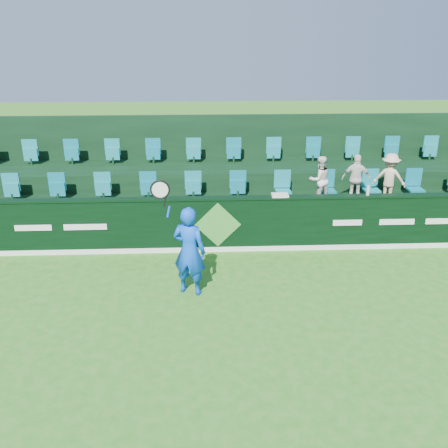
{
  "coord_description": "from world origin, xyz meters",
  "views": [
    {
      "loc": [
        -0.34,
        -7.04,
        5.05
      ],
      "look_at": [
        0.1,
        2.8,
        1.15
      ],
      "focal_mm": 40.0,
      "sensor_mm": 36.0,
      "label": 1
    }
  ],
  "objects_px": {
    "tennis_player": "(189,250)",
    "drinks_bottle": "(368,190)",
    "spectator_right": "(389,178)",
    "towel": "(280,195)",
    "spectator_middle": "(356,179)",
    "spectator_left": "(320,180)"
  },
  "relations": [
    {
      "from": "drinks_bottle",
      "to": "spectator_middle",
      "type": "bearing_deg",
      "value": 87.21
    },
    {
      "from": "spectator_middle",
      "to": "spectator_right",
      "type": "height_order",
      "value": "spectator_right"
    },
    {
      "from": "spectator_middle",
      "to": "towel",
      "type": "height_order",
      "value": "spectator_middle"
    },
    {
      "from": "tennis_player",
      "to": "towel",
      "type": "height_order",
      "value": "tennis_player"
    },
    {
      "from": "tennis_player",
      "to": "drinks_bottle",
      "type": "bearing_deg",
      "value": 26.05
    },
    {
      "from": "spectator_left",
      "to": "tennis_player",
      "type": "bearing_deg",
      "value": 26.65
    },
    {
      "from": "tennis_player",
      "to": "spectator_right",
      "type": "xyz_separation_m",
      "value": [
        5.1,
        3.17,
        0.5
      ]
    },
    {
      "from": "towel",
      "to": "spectator_left",
      "type": "bearing_deg",
      "value": 43.3
    },
    {
      "from": "spectator_right",
      "to": "tennis_player",
      "type": "bearing_deg",
      "value": 56.23
    },
    {
      "from": "spectator_right",
      "to": "towel",
      "type": "height_order",
      "value": "spectator_right"
    },
    {
      "from": "drinks_bottle",
      "to": "towel",
      "type": "bearing_deg",
      "value": 180.0
    },
    {
      "from": "spectator_middle",
      "to": "spectator_left",
      "type": "bearing_deg",
      "value": 13.36
    },
    {
      "from": "tennis_player",
      "to": "spectator_right",
      "type": "height_order",
      "value": "tennis_player"
    },
    {
      "from": "tennis_player",
      "to": "spectator_middle",
      "type": "xyz_separation_m",
      "value": [
        4.24,
        3.17,
        0.49
      ]
    },
    {
      "from": "tennis_player",
      "to": "towel",
      "type": "xyz_separation_m",
      "value": [
        2.1,
        2.05,
        0.44
      ]
    },
    {
      "from": "spectator_left",
      "to": "drinks_bottle",
      "type": "bearing_deg",
      "value": 111.44
    },
    {
      "from": "tennis_player",
      "to": "spectator_right",
      "type": "distance_m",
      "value": 6.03
    },
    {
      "from": "tennis_player",
      "to": "drinks_bottle",
      "type": "relative_size",
      "value": 10.37
    },
    {
      "from": "spectator_right",
      "to": "towel",
      "type": "distance_m",
      "value": 3.21
    },
    {
      "from": "tennis_player",
      "to": "spectator_left",
      "type": "bearing_deg",
      "value": 43.92
    },
    {
      "from": "spectator_left",
      "to": "spectator_middle",
      "type": "relative_size",
      "value": 0.98
    },
    {
      "from": "spectator_right",
      "to": "towel",
      "type": "xyz_separation_m",
      "value": [
        -3.0,
        -1.12,
        -0.06
      ]
    }
  ]
}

